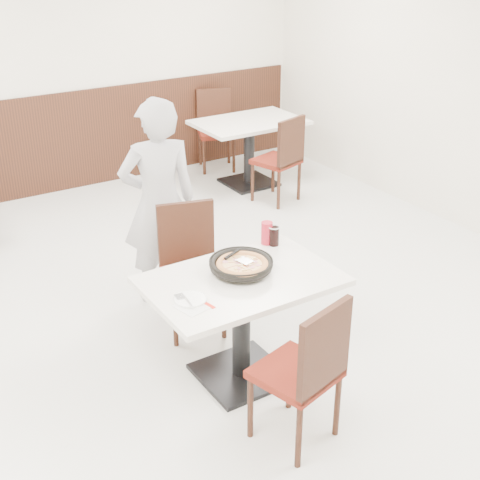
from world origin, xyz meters
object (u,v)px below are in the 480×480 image
chair_near (295,370)px  bg_chair_right_near (276,159)px  cola_glass (274,236)px  pizza_pan (241,267)px  chair_far (193,273)px  diner_person (159,203)px  bg_table_right (249,153)px  main_table (241,329)px  pizza (242,267)px  bg_chair_right_far (216,131)px  red_cup (267,233)px  side_plate (191,299)px

chair_near → bg_chair_right_near: (2.05, 3.11, 0.00)m
chair_near → cola_glass: bearing=47.5°
chair_near → pizza_pan: (0.09, 0.71, 0.32)m
chair_near → bg_chair_right_near: 3.72m
chair_near → chair_far: size_ratio=1.00×
diner_person → pizza_pan: bearing=103.0°
chair_near → bg_table_right: bearing=45.9°
bg_table_right → main_table: bearing=-123.7°
pizza_pan → chair_far: bearing=92.2°
bg_chair_right_near → bg_table_right: bearing=70.1°
chair_far → diner_person: diner_person is taller
pizza → cola_glass: (0.42, 0.25, 0.00)m
pizza → main_table: bearing=-130.8°
pizza_pan → cola_glass: cola_glass is taller
chair_near → bg_table_right: chair_near is taller
cola_glass → bg_chair_right_near: (1.55, 2.17, -0.34)m
main_table → bg_table_right: (2.03, 3.05, 0.00)m
main_table → chair_far: chair_far is taller
cola_glass → bg_table_right: cola_glass is taller
bg_table_right → bg_chair_right_near: bg_chair_right_near is taller
bg_chair_right_far → pizza: bearing=83.6°
pizza → bg_table_right: bearing=56.3°
chair_far → red_cup: size_ratio=5.94×
main_table → bg_chair_right_near: size_ratio=1.26×
pizza → bg_chair_right_far: bg_chair_right_far is taller
side_plate → bg_table_right: bearing=52.0°
main_table → chair_far: (0.01, 0.68, 0.10)m
chair_far → side_plate: bearing=76.2°
pizza → side_plate: size_ratio=1.49×
cola_glass → bg_chair_right_near: bearing=54.4°
pizza → bg_chair_right_far: size_ratio=0.30×
bg_chair_right_near → diner_person: bearing=-164.9°
main_table → chair_near: 0.66m
chair_near → bg_chair_right_far: same height
main_table → bg_chair_right_near: bearing=50.9°
chair_far → cola_glass: (0.43, -0.40, 0.34)m
diner_person → bg_table_right: diner_person is taller
main_table → pizza_pan: (0.04, 0.06, 0.42)m
side_plate → main_table: bearing=10.2°
side_plate → diner_person: size_ratio=0.12×
cola_glass → chair_near: bearing=-117.8°
bg_chair_right_near → bg_chair_right_far: same height
pizza → bg_chair_right_near: size_ratio=0.30×
side_plate → bg_chair_right_near: size_ratio=0.20×
chair_near → bg_chair_right_far: bearing=50.3°
chair_near → pizza_pan: chair_near is taller
main_table → side_plate: size_ratio=6.24×
bg_table_right → bg_chair_right_far: bg_chair_right_far is taller
pizza_pan → cola_glass: bearing=28.3°
chair_near → pizza_pan: bearing=68.4°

